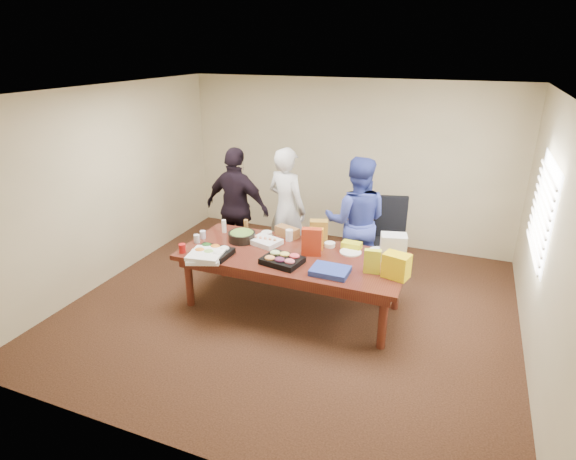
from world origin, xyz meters
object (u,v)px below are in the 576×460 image
at_px(conference_table, 292,281).
at_px(person_center, 287,209).
at_px(person_right, 356,222).
at_px(office_chair, 386,241).
at_px(salad_bowl, 242,237).
at_px(sheet_cake, 265,242).

bearing_deg(conference_table, person_center, 114.94).
xyz_separation_m(conference_table, person_right, (0.56, 0.99, 0.54)).
height_order(office_chair, person_right, person_right).
relative_size(conference_table, salad_bowl, 7.68).
distance_m(office_chair, person_right, 0.60).
bearing_deg(salad_bowl, sheet_cake, 2.81).
relative_size(office_chair, person_center, 0.61).
xyz_separation_m(conference_table, office_chair, (0.94, 1.29, 0.19)).
bearing_deg(conference_table, person_right, 60.59).
bearing_deg(person_center, office_chair, -152.71).
xyz_separation_m(conference_table, salad_bowl, (-0.78, 0.15, 0.43)).
height_order(person_right, sheet_cake, person_right).
distance_m(conference_table, person_center, 1.34).
bearing_deg(office_chair, salad_bowl, -160.67).
bearing_deg(salad_bowl, conference_table, -10.96).
bearing_deg(office_chair, person_right, -156.25).
relative_size(person_center, person_right, 1.01).
relative_size(conference_table, person_right, 1.54).
height_order(conference_table, sheet_cake, sheet_cake).
bearing_deg(person_right, sheet_cake, 28.12).
relative_size(office_chair, sheet_cake, 2.89).
xyz_separation_m(conference_table, person_center, (-0.52, 1.11, 0.54)).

